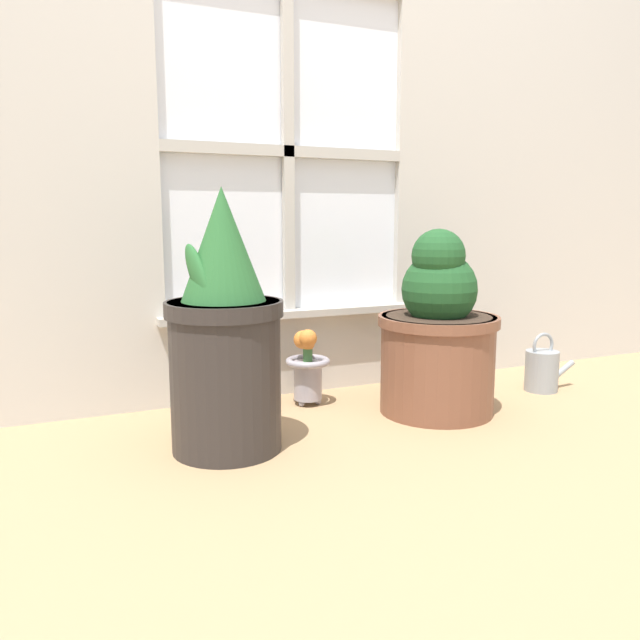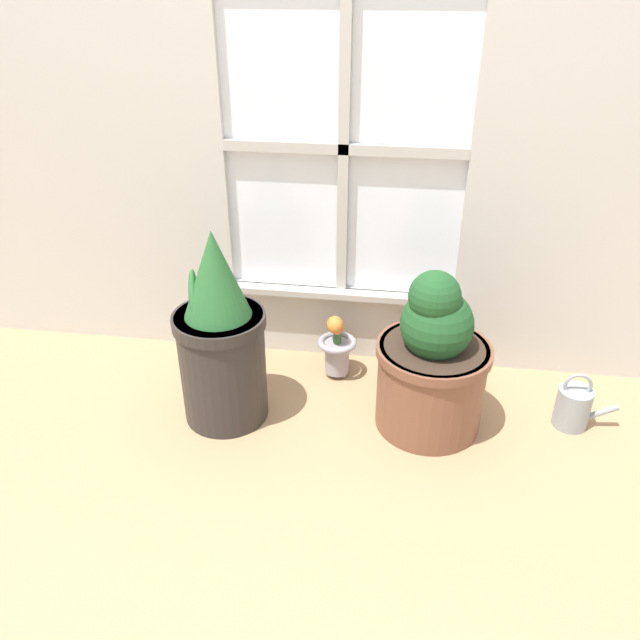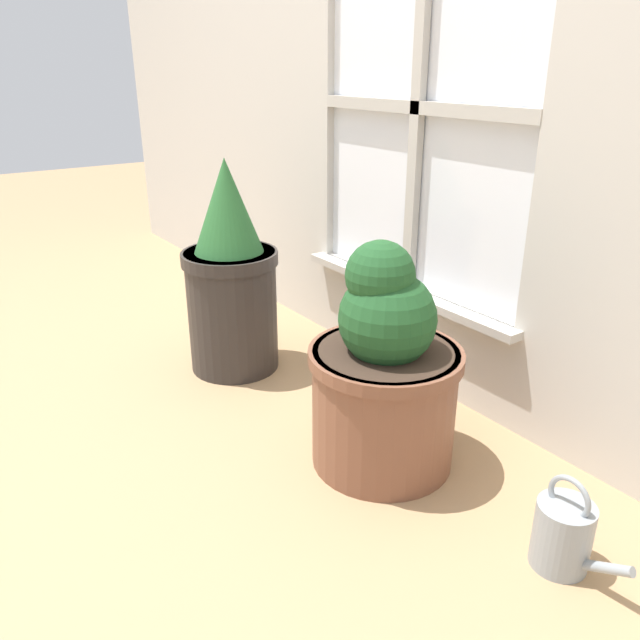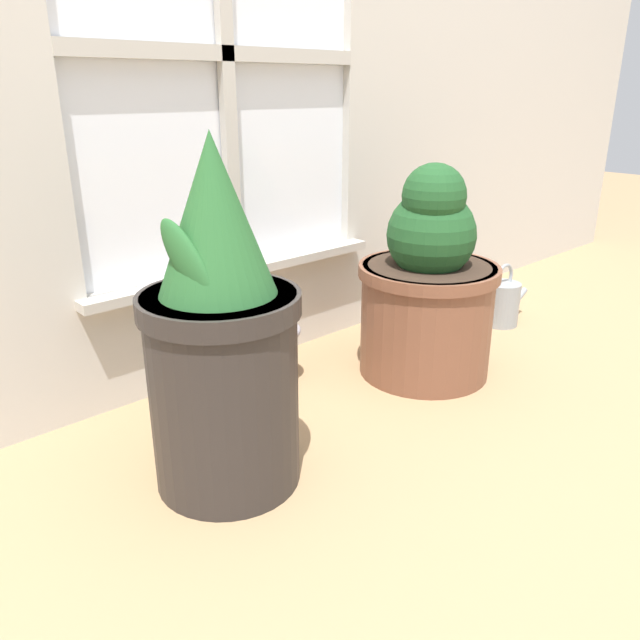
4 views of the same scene
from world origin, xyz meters
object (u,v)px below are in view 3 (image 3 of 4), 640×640
flower_vase (369,345)px  watering_can (563,534)px  potted_plant_left (231,279)px  potted_plant_right (384,376)px

flower_vase → watering_can: (0.82, -0.18, -0.05)m
watering_can → flower_vase: bearing=167.7°
potted_plant_left → watering_can: 1.19m
potted_plant_left → flower_vase: 0.48m
potted_plant_right → watering_can: (0.48, 0.06, -0.16)m
potted_plant_left → flower_vase: size_ratio=2.70×
potted_plant_left → potted_plant_right: size_ratio=1.19×
potted_plant_left → potted_plant_right: 0.69m
potted_plant_left → flower_vase: potted_plant_left is taller
potted_plant_right → watering_can: potted_plant_right is taller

